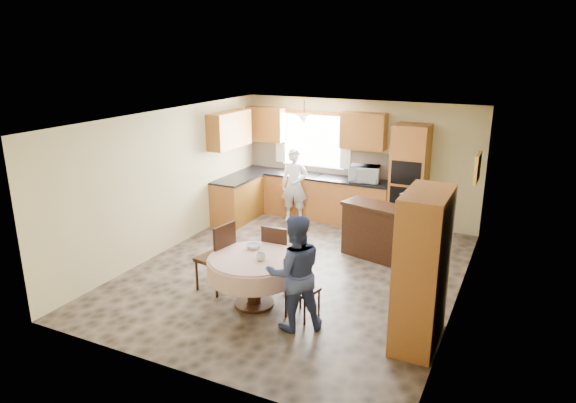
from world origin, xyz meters
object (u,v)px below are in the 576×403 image
Objects in this scene: chair_left at (219,254)px; chair_right at (298,283)px; sideboard at (378,233)px; dining_table at (254,268)px; person_sink at (295,185)px; chair_back at (277,252)px; oven_tower at (409,179)px; cupboard at (422,270)px; person_dining at (295,273)px.

chair_left is 1.38m from chair_right.
sideboard is 2.65m from dining_table.
chair_left is at bearing -97.24° from person_sink.
chair_left reaches higher than chair_back.
dining_table is at bearing -99.91° from sideboard.
oven_tower is at bearing -3.62° from person_sink.
cupboard is 1.26× the size of person_sink.
sideboard is at bearing 151.12° from chair_left.
person_sink is at bearing 106.32° from dining_table.
dining_table is (-1.09, -2.42, 0.12)m from sideboard.
sideboard is 2.75m from person_dining.
person_dining reaches higher than dining_table.
dining_table is at bearing -178.31° from cupboard.
sideboard is 1.17× the size of chair_left.
chair_right is at bearing -97.68° from oven_tower.
dining_table is at bearing -107.06° from oven_tower.
person_sink is at bearing 39.60° from chair_right.
chair_right is at bearing -85.21° from sideboard.
cupboard is 2.99m from chair_left.
cupboard is (1.07, -3.90, -0.09)m from oven_tower.
sideboard is at bearing -124.55° from chair_back.
cupboard reaches higher than dining_table.
chair_right is (-0.53, -3.95, -0.59)m from oven_tower.
chair_back is at bearing 89.14° from dining_table.
chair_back is (0.01, 0.70, -0.03)m from dining_table.
chair_back is 0.64× the size of person_sink.
dining_table is 0.84× the size of person_sink.
chair_back is 0.63× the size of person_dining.
oven_tower is 4.04m from cupboard.
oven_tower is 4.18m from dining_table.
person_dining is (1.82, -3.87, 0.01)m from person_sink.
person_dining is at bearing -150.43° from chair_right.
sideboard is 0.82× the size of person_sink.
cupboard is 1.68m from chair_right.
chair_left reaches higher than chair_right.
person_dining is (-0.45, -4.26, -0.29)m from oven_tower.
chair_right is 0.56× the size of person_sink.
chair_left is 1.10× the size of chair_back.
chair_right is (1.36, -0.16, -0.12)m from chair_left.
person_dining reaches higher than chair_left.
chair_right reaches higher than dining_table.
sideboard is 2.02m from chair_back.
person_sink reaches higher than chair_left.
chair_right is at bearing 131.89° from chair_back.
chair_left is (-0.68, 0.17, 0.02)m from dining_table.
cupboard is at bearing -74.38° from chair_right.
chair_back is at bearing -107.83° from sideboard.
chair_left is (-2.97, 0.10, -0.38)m from cupboard.
person_dining is at bearing 124.92° from chair_back.
person_dining is at bearing -166.59° from cupboard.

